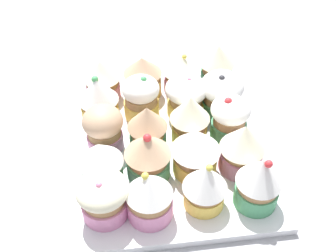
{
  "coord_description": "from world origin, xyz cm",
  "views": [
    {
      "loc": [
        -42.27,
        5.32,
        44.59
      ],
      "look_at": [
        0.0,
        0.0,
        4.2
      ],
      "focal_mm": 43.26,
      "sensor_mm": 36.0,
      "label": 1
    }
  ],
  "objects_px": {
    "cupcake_16": "(101,161)",
    "cupcake_0": "(259,181)",
    "cupcake_7": "(189,116)",
    "cupcake_19": "(102,78)",
    "cupcake_1": "(242,147)",
    "cupcake_6": "(196,150)",
    "baking_tray": "(168,143)",
    "cupcake_2": "(229,115)",
    "cupcake_9": "(181,74)",
    "cupcake_4": "(217,65)",
    "cupcake_8": "(186,96)",
    "cupcake_10": "(149,196)",
    "cupcake_5": "(205,185)",
    "cupcake_14": "(143,76)",
    "cupcake_13": "(141,97)",
    "cupcake_18": "(98,98)",
    "cupcake_3": "(221,93)",
    "cupcake_11": "(148,155)",
    "cupcake_12": "(147,127)",
    "cupcake_15": "(103,197)"
  },
  "relations": [
    {
      "from": "cupcake_16",
      "to": "cupcake_0",
      "type": "bearing_deg",
      "value": -107.69
    },
    {
      "from": "cupcake_7",
      "to": "cupcake_19",
      "type": "distance_m",
      "value": 0.17
    },
    {
      "from": "cupcake_1",
      "to": "cupcake_6",
      "type": "relative_size",
      "value": 1.04
    },
    {
      "from": "baking_tray",
      "to": "cupcake_2",
      "type": "bearing_deg",
      "value": -86.95
    },
    {
      "from": "cupcake_2",
      "to": "cupcake_9",
      "type": "bearing_deg",
      "value": 25.49
    },
    {
      "from": "cupcake_0",
      "to": "cupcake_16",
      "type": "bearing_deg",
      "value": 72.31
    },
    {
      "from": "cupcake_4",
      "to": "cupcake_6",
      "type": "relative_size",
      "value": 1.01
    },
    {
      "from": "baking_tray",
      "to": "cupcake_8",
      "type": "relative_size",
      "value": 5.03
    },
    {
      "from": "cupcake_1",
      "to": "cupcake_16",
      "type": "bearing_deg",
      "value": 89.37
    },
    {
      "from": "cupcake_1",
      "to": "cupcake_10",
      "type": "distance_m",
      "value": 0.15
    },
    {
      "from": "baking_tray",
      "to": "cupcake_0",
      "type": "relative_size",
      "value": 4.15
    },
    {
      "from": "cupcake_0",
      "to": "cupcake_2",
      "type": "relative_size",
      "value": 1.13
    },
    {
      "from": "cupcake_5",
      "to": "cupcake_14",
      "type": "bearing_deg",
      "value": 13.92
    },
    {
      "from": "cupcake_13",
      "to": "cupcake_4",
      "type": "bearing_deg",
      "value": -64.0
    },
    {
      "from": "cupcake_18",
      "to": "cupcake_0",
      "type": "bearing_deg",
      "value": -134.2
    },
    {
      "from": "cupcake_3",
      "to": "cupcake_19",
      "type": "bearing_deg",
      "value": 71.0
    },
    {
      "from": "cupcake_5",
      "to": "cupcake_13",
      "type": "distance_m",
      "value": 0.19
    },
    {
      "from": "cupcake_0",
      "to": "cupcake_11",
      "type": "distance_m",
      "value": 0.15
    },
    {
      "from": "cupcake_3",
      "to": "cupcake_16",
      "type": "height_order",
      "value": "cupcake_3"
    },
    {
      "from": "cupcake_6",
      "to": "cupcake_3",
      "type": "bearing_deg",
      "value": -27.73
    },
    {
      "from": "cupcake_16",
      "to": "cupcake_19",
      "type": "bearing_deg",
      "value": -0.92
    },
    {
      "from": "cupcake_0",
      "to": "cupcake_3",
      "type": "height_order",
      "value": "cupcake_0"
    },
    {
      "from": "cupcake_3",
      "to": "cupcake_12",
      "type": "bearing_deg",
      "value": 117.42
    },
    {
      "from": "cupcake_11",
      "to": "cupcake_18",
      "type": "height_order",
      "value": "same"
    },
    {
      "from": "cupcake_2",
      "to": "cupcake_7",
      "type": "distance_m",
      "value": 0.06
    },
    {
      "from": "cupcake_16",
      "to": "cupcake_7",
      "type": "bearing_deg",
      "value": -62.65
    },
    {
      "from": "cupcake_16",
      "to": "cupcake_18",
      "type": "height_order",
      "value": "cupcake_18"
    },
    {
      "from": "cupcake_4",
      "to": "cupcake_9",
      "type": "bearing_deg",
      "value": 99.34
    },
    {
      "from": "cupcake_7",
      "to": "cupcake_15",
      "type": "xyz_separation_m",
      "value": [
        -0.12,
        0.13,
        -0.01
      ]
    },
    {
      "from": "cupcake_13",
      "to": "cupcake_14",
      "type": "relative_size",
      "value": 1.05
    },
    {
      "from": "cupcake_1",
      "to": "cupcake_16",
      "type": "distance_m",
      "value": 0.19
    },
    {
      "from": "cupcake_2",
      "to": "cupcake_4",
      "type": "height_order",
      "value": "cupcake_4"
    },
    {
      "from": "cupcake_9",
      "to": "cupcake_14",
      "type": "bearing_deg",
      "value": 90.51
    },
    {
      "from": "cupcake_2",
      "to": "cupcake_16",
      "type": "bearing_deg",
      "value": 109.5
    },
    {
      "from": "cupcake_7",
      "to": "cupcake_8",
      "type": "xyz_separation_m",
      "value": [
        0.06,
        -0.0,
        -0.01
      ]
    },
    {
      "from": "cupcake_2",
      "to": "cupcake_19",
      "type": "xyz_separation_m",
      "value": [
        0.11,
        0.18,
        -0.0
      ]
    },
    {
      "from": "cupcake_15",
      "to": "cupcake_19",
      "type": "relative_size",
      "value": 0.96
    },
    {
      "from": "cupcake_10",
      "to": "cupcake_18",
      "type": "bearing_deg",
      "value": 17.44
    },
    {
      "from": "cupcake_15",
      "to": "cupcake_16",
      "type": "distance_m",
      "value": 0.06
    },
    {
      "from": "cupcake_10",
      "to": "cupcake_0",
      "type": "bearing_deg",
      "value": -89.04
    },
    {
      "from": "cupcake_7",
      "to": "cupcake_12",
      "type": "distance_m",
      "value": 0.06
    },
    {
      "from": "cupcake_12",
      "to": "cupcake_15",
      "type": "distance_m",
      "value": 0.13
    },
    {
      "from": "cupcake_15",
      "to": "cupcake_18",
      "type": "height_order",
      "value": "cupcake_18"
    },
    {
      "from": "cupcake_8",
      "to": "cupcake_16",
      "type": "xyz_separation_m",
      "value": [
        -0.12,
        0.13,
        0.0
      ]
    },
    {
      "from": "cupcake_11",
      "to": "cupcake_12",
      "type": "distance_m",
      "value": 0.05
    },
    {
      "from": "cupcake_8",
      "to": "cupcake_3",
      "type": "bearing_deg",
      "value": -94.75
    },
    {
      "from": "cupcake_14",
      "to": "cupcake_3",
      "type": "bearing_deg",
      "value": -117.79
    },
    {
      "from": "cupcake_1",
      "to": "cupcake_5",
      "type": "height_order",
      "value": "cupcake_1"
    },
    {
      "from": "cupcake_2",
      "to": "cupcake_16",
      "type": "height_order",
      "value": "cupcake_2"
    },
    {
      "from": "cupcake_4",
      "to": "cupcake_7",
      "type": "bearing_deg",
      "value": 151.23
    }
  ]
}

